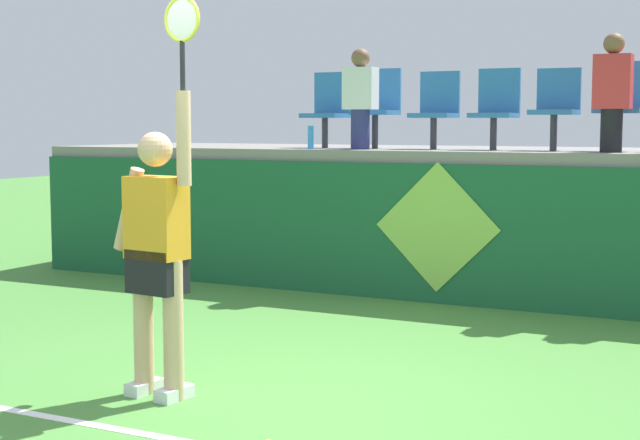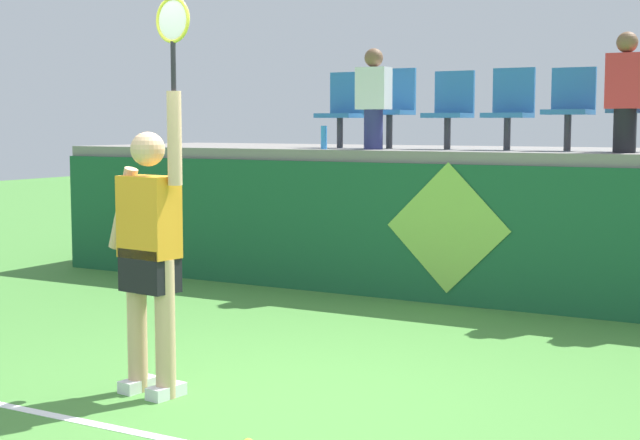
# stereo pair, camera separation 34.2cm
# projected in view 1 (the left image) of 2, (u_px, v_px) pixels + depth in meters

# --- Properties ---
(ground_plane) EXTENTS (40.00, 40.00, 0.00)m
(ground_plane) POSITION_uv_depth(u_px,v_px,m) (284.00, 403.00, 5.94)
(ground_plane) COLOR #478438
(court_back_wall) EXTENTS (10.36, 0.20, 1.36)m
(court_back_wall) POSITION_uv_depth(u_px,v_px,m) (467.00, 235.00, 9.13)
(court_back_wall) COLOR #195633
(court_back_wall) RESTS_ON ground_plane
(spectator_platform) EXTENTS (10.36, 2.50, 0.12)m
(spectator_platform) POSITION_uv_depth(u_px,v_px,m) (503.00, 154.00, 10.13)
(spectator_platform) COLOR gray
(spectator_platform) RESTS_ON court_back_wall
(tennis_player) EXTENTS (0.75, 0.30, 2.52)m
(tennis_player) POSITION_uv_depth(u_px,v_px,m) (158.00, 248.00, 5.98)
(tennis_player) COLOR white
(tennis_player) RESTS_ON ground_plane
(water_bottle) EXTENTS (0.07, 0.07, 0.25)m
(water_bottle) POSITION_uv_depth(u_px,v_px,m) (311.00, 137.00, 9.96)
(water_bottle) COLOR #338CE5
(water_bottle) RESTS_ON spectator_platform
(stadium_chair_0) EXTENTS (0.44, 0.42, 0.85)m
(stadium_chair_0) POSITION_uv_depth(u_px,v_px,m) (328.00, 107.00, 10.60)
(stadium_chair_0) COLOR #38383D
(stadium_chair_0) RESTS_ON spectator_platform
(stadium_chair_1) EXTENTS (0.44, 0.42, 0.87)m
(stadium_chair_1) POSITION_uv_depth(u_px,v_px,m) (378.00, 105.00, 10.32)
(stadium_chair_1) COLOR #38383D
(stadium_chair_1) RESTS_ON spectator_platform
(stadium_chair_2) EXTENTS (0.44, 0.42, 0.83)m
(stadium_chair_2) POSITION_uv_depth(u_px,v_px,m) (436.00, 107.00, 10.02)
(stadium_chair_2) COLOR #38383D
(stadium_chair_2) RESTS_ON spectator_platform
(stadium_chair_3) EXTENTS (0.44, 0.42, 0.84)m
(stadium_chair_3) POSITION_uv_depth(u_px,v_px,m) (496.00, 106.00, 9.73)
(stadium_chair_3) COLOR #38383D
(stadium_chair_3) RESTS_ON spectator_platform
(stadium_chair_4) EXTENTS (0.44, 0.42, 0.83)m
(stadium_chair_4) POSITION_uv_depth(u_px,v_px,m) (556.00, 105.00, 9.45)
(stadium_chair_4) COLOR #38383D
(stadium_chair_4) RESTS_ON spectator_platform
(stadium_chair_5) EXTENTS (0.44, 0.42, 0.88)m
(stadium_chair_5) POSITION_uv_depth(u_px,v_px,m) (620.00, 102.00, 9.17)
(stadium_chair_5) COLOR #38383D
(stadium_chair_5) RESTS_ON spectator_platform
(spectator_0) EXTENTS (0.34, 0.20, 1.05)m
(spectator_0) POSITION_uv_depth(u_px,v_px,m) (360.00, 97.00, 9.89)
(spectator_0) COLOR navy
(spectator_0) RESTS_ON spectator_platform
(spectator_2) EXTENTS (0.34, 0.20, 1.10)m
(spectator_2) POSITION_uv_depth(u_px,v_px,m) (613.00, 91.00, 8.76)
(spectator_2) COLOR black
(spectator_2) RESTS_ON spectator_platform
(wall_signage_mount) EXTENTS (1.27, 0.01, 1.39)m
(wall_signage_mount) POSITION_uv_depth(u_px,v_px,m) (436.00, 303.00, 9.23)
(wall_signage_mount) COLOR #195633
(wall_signage_mount) RESTS_ON ground_plane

